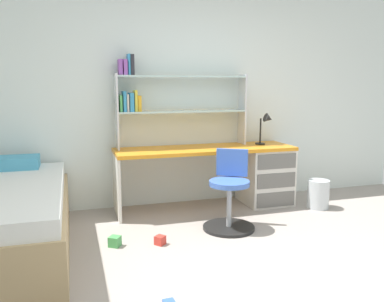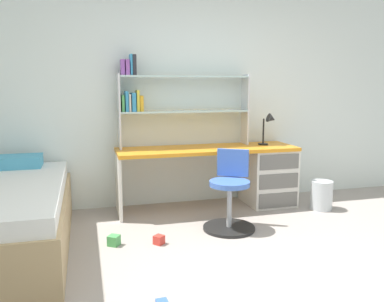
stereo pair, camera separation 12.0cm
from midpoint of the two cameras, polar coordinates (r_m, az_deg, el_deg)
ground_plane at (r=3.09m, az=10.55°, el=-18.50°), size 5.95×5.47×0.02m
room_shell at (r=3.60m, az=-15.54°, el=7.70°), size 5.95×5.47×2.69m
desk at (r=4.86m, az=7.44°, el=-2.87°), size 2.08×0.60×0.72m
bookshelf_hutch at (r=4.62m, az=-4.71°, el=7.82°), size 1.53×0.22×1.05m
desk_lamp at (r=4.88m, az=9.91°, el=3.86°), size 0.20×0.17×0.38m
swivel_chair at (r=4.04m, az=4.53°, el=-6.72°), size 0.52×0.52×0.79m
bed_platform at (r=3.83m, az=-26.06°, el=-8.84°), size 1.04×2.08×0.71m
waste_bin at (r=4.92m, az=16.91°, el=-5.90°), size 0.25×0.25×0.34m
toy_block_red_0 at (r=3.72m, az=-5.51°, el=-12.56°), size 0.11×0.11×0.08m
toy_block_green_1 at (r=3.74m, az=-11.89°, el=-12.52°), size 0.13×0.13×0.09m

